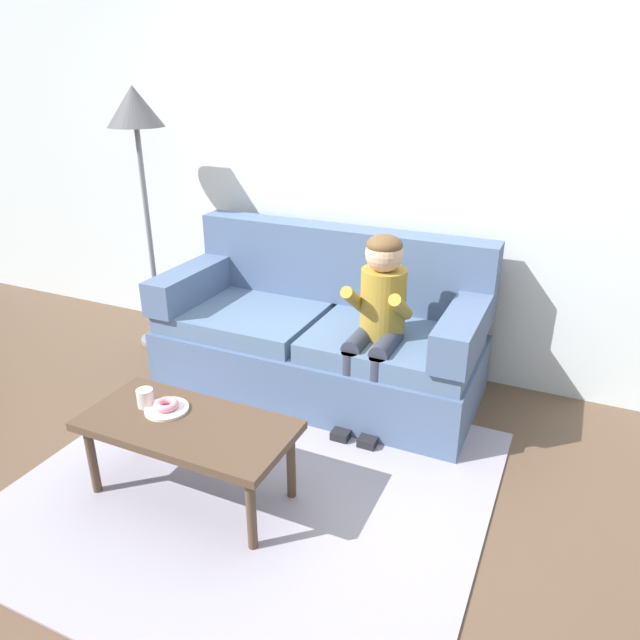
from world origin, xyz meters
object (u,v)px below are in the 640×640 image
object	(u,v)px
donut	(166,405)
mug	(145,398)
coffee_table	(188,431)
floor_lamp	(137,131)
toy_controller	(176,423)
couch	(322,335)
person_child	(378,312)

from	to	relation	value
donut	mug	world-z (taller)	mug
coffee_table	mug	bearing A→B (deg)	172.81
coffee_table	floor_lamp	size ratio (longest dim) A/B	0.55
mug	toy_controller	xyz separation A→B (m)	(-0.19, 0.42, -0.44)
couch	floor_lamp	distance (m)	1.84
couch	person_child	distance (m)	0.58
donut	floor_lamp	distance (m)	2.06
mug	floor_lamp	xyz separation A→B (m)	(-1.02, 1.33, 1.08)
toy_controller	floor_lamp	distance (m)	1.96
person_child	toy_controller	world-z (taller)	person_child
coffee_table	floor_lamp	world-z (taller)	floor_lamp
person_child	toy_controller	xyz separation A→B (m)	(-1.01, -0.60, -0.65)
couch	coffee_table	size ratio (longest dim) A/B	1.99
floor_lamp	donut	bearing A→B (deg)	-49.21
mug	coffee_table	bearing A→B (deg)	-7.19
donut	floor_lamp	xyz separation A→B (m)	(-1.14, 1.32, 1.09)
coffee_table	donut	xyz separation A→B (m)	(-0.15, 0.04, 0.08)
person_child	mug	bearing A→B (deg)	-128.88
donut	toy_controller	distance (m)	0.66
toy_controller	floor_lamp	size ratio (longest dim) A/B	0.12
donut	mug	size ratio (longest dim) A/B	1.33
mug	floor_lamp	distance (m)	1.99
person_child	toy_controller	size ratio (longest dim) A/B	4.87
floor_lamp	mug	bearing A→B (deg)	-52.42
coffee_table	floor_lamp	distance (m)	2.21
mug	toy_controller	world-z (taller)	mug
toy_controller	mug	bearing A→B (deg)	-59.62
person_child	donut	world-z (taller)	person_child
coffee_table	floor_lamp	xyz separation A→B (m)	(-1.29, 1.36, 1.17)
couch	donut	xyz separation A→B (m)	(-0.26, -1.22, 0.10)
donut	floor_lamp	size ratio (longest dim) A/B	0.07
couch	floor_lamp	bearing A→B (deg)	176.00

